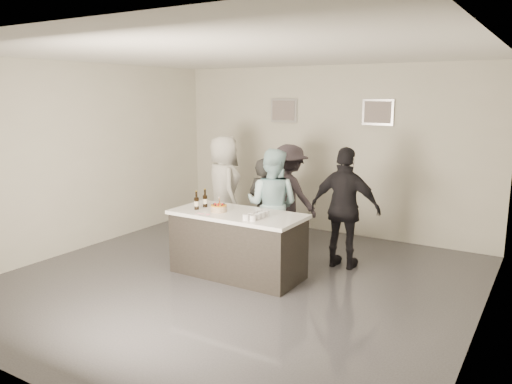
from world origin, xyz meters
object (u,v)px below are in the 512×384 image
person_guest_left (224,188)px  person_guest_right (345,208)px  person_main_blue (272,205)px  beer_bottle_a (205,198)px  bar_counter (238,244)px  beer_bottle_b (196,200)px  cake (219,209)px  person_main_black (265,208)px  person_guest_back (289,194)px

person_guest_left → person_guest_right: bearing=-147.9°
person_main_blue → person_guest_left: (-1.26, 0.53, 0.05)m
beer_bottle_a → bar_counter: bearing=-4.3°
beer_bottle_b → person_main_blue: size_ratio=0.15×
bar_counter → cake: 0.56m
person_main_blue → beer_bottle_b: bearing=48.8°
beer_bottle_a → beer_bottle_b: 0.19m
person_main_blue → person_guest_right: (1.08, 0.23, 0.03)m
cake → bar_counter: bearing=18.1°
beer_bottle_a → beer_bottle_b: size_ratio=1.00×
cake → person_main_blue: size_ratio=0.13×
beer_bottle_b → person_main_black: bearing=63.4°
person_guest_left → beer_bottle_a: bearing=153.8°
bar_counter → person_main_black: bearing=95.2°
person_guest_left → bar_counter: bearing=170.2°
person_main_blue → person_guest_back: bearing=-86.3°
bar_counter → beer_bottle_b: (-0.59, -0.15, 0.58)m
bar_counter → beer_bottle_b: beer_bottle_b is taller
person_main_black → person_guest_left: bearing=-20.0°
person_guest_left → cake: bearing=162.1°
bar_counter → beer_bottle_a: bearing=175.7°
beer_bottle_a → person_guest_left: person_guest_left is taller
beer_bottle_b → person_guest_right: bearing=35.4°
beer_bottle_b → cake: bearing=10.6°
cake → person_guest_left: bearing=122.8°
bar_counter → person_main_blue: 0.95m
beer_bottle_a → person_guest_right: bearing=31.0°
bar_counter → person_main_black: (-0.08, 0.88, 0.33)m
beer_bottle_b → person_guest_back: person_guest_back is taller
bar_counter → cake: size_ratio=8.18×
bar_counter → beer_bottle_a: beer_bottle_a is taller
cake → person_main_blue: 0.99m
beer_bottle_b → person_guest_back: bearing=75.8°
person_main_blue → person_guest_left: size_ratio=0.94×
person_main_black → person_guest_left: 1.23m
person_main_blue → person_main_black: bearing=-17.3°
bar_counter → person_guest_back: size_ratio=1.10×
person_guest_back → person_main_blue: bearing=116.1°
person_main_black → person_guest_right: size_ratio=0.88×
bar_counter → person_main_blue: size_ratio=1.09×
cake → person_main_black: person_main_black is taller
bar_counter → person_guest_back: person_guest_back is taller
person_main_black → person_guest_right: (1.22, 0.21, 0.10)m
cake → person_main_black: 0.99m
bar_counter → person_guest_left: (-1.19, 1.38, 0.46)m
person_guest_right → beer_bottle_a: bearing=29.4°
person_guest_left → person_main_blue: bearing=-163.4°
beer_bottle_b → person_guest_right: 2.13m
beer_bottle_b → person_guest_left: person_guest_left is taller
person_main_blue → person_guest_back: 0.91m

